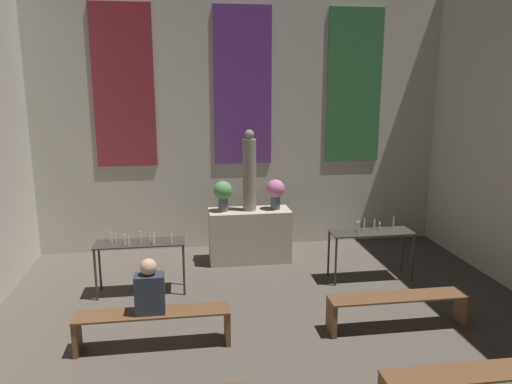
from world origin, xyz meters
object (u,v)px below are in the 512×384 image
at_px(candle_rack_right, 371,238).
at_px(altar, 250,235).
at_px(pew_back_left, 153,322).
at_px(flower_vase_right, 276,191).
at_px(pew_back_right, 398,305).
at_px(flower_vase_left, 223,193).
at_px(pew_third_right, 475,383).
at_px(statue, 249,173).
at_px(candle_rack_left, 140,249).
at_px(person_seated, 150,289).

bearing_deg(candle_rack_right, altar, 147.81).
bearing_deg(altar, pew_back_left, -119.04).
xyz_separation_m(flower_vase_right, candle_rack_right, (1.40, -1.19, -0.58)).
distance_m(flower_vase_right, pew_back_right, 3.27).
distance_m(candle_rack_right, pew_back_right, 1.79).
distance_m(flower_vase_left, pew_back_left, 3.27).
xyz_separation_m(altar, pew_third_right, (1.62, -4.71, -0.14)).
xyz_separation_m(flower_vase_right, pew_back_left, (-2.10, -2.91, -0.97)).
height_order(altar, flower_vase_left, flower_vase_left).
bearing_deg(statue, flower_vase_right, 0.00).
bearing_deg(pew_back_right, statue, 119.04).
bearing_deg(pew_back_right, altar, 119.04).
xyz_separation_m(candle_rack_left, candle_rack_right, (3.77, 0.01, -0.00)).
relative_size(statue, person_seated, 2.10).
bearing_deg(candle_rack_left, pew_back_right, -26.17).
relative_size(pew_back_left, pew_back_right, 1.00).
xyz_separation_m(altar, pew_back_right, (1.62, -2.91, -0.14)).
xyz_separation_m(statue, pew_back_left, (-1.62, -2.91, -1.32)).
bearing_deg(pew_back_left, flower_vase_right, 54.21).
bearing_deg(altar, candle_rack_left, -147.73).
bearing_deg(flower_vase_right, pew_third_right, -76.47).
distance_m(statue, candle_rack_right, 2.41).
bearing_deg(statue, candle_rack_left, -147.73).
relative_size(statue, pew_back_right, 0.77).
bearing_deg(candle_rack_right, candle_rack_left, -179.92).
distance_m(pew_back_left, person_seated, 0.44).
distance_m(flower_vase_left, pew_third_right, 5.25).
distance_m(flower_vase_left, candle_rack_left, 1.93).
xyz_separation_m(altar, person_seated, (-1.64, -2.91, 0.30)).
height_order(statue, candle_rack_right, statue).
bearing_deg(statue, altar, -90.00).
bearing_deg(flower_vase_right, pew_back_right, -68.72).
xyz_separation_m(altar, candle_rack_left, (-1.89, -1.19, 0.24)).
xyz_separation_m(candle_rack_right, pew_third_right, (-0.27, -3.53, -0.38)).
bearing_deg(pew_back_left, candle_rack_right, 26.25).
relative_size(flower_vase_left, candle_rack_left, 0.40).
height_order(altar, pew_third_right, altar).
relative_size(candle_rack_right, pew_third_right, 0.72).
relative_size(altar, statue, 1.01).
xyz_separation_m(statue, person_seated, (-1.64, -2.91, -0.88)).
bearing_deg(person_seated, candle_rack_left, 98.07).
xyz_separation_m(candle_rack_left, pew_back_left, (0.27, -1.72, -0.38)).
relative_size(candle_rack_right, pew_back_right, 0.72).
height_order(altar, flower_vase_right, flower_vase_right).
bearing_deg(pew_third_right, pew_back_left, 150.88).
xyz_separation_m(altar, statue, (0.00, 0.00, 1.18)).
bearing_deg(altar, statue, 90.00).
xyz_separation_m(flower_vase_left, candle_rack_left, (-1.40, -1.19, -0.58)).
bearing_deg(pew_back_left, pew_back_right, 0.00).
distance_m(candle_rack_right, person_seated, 3.93).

